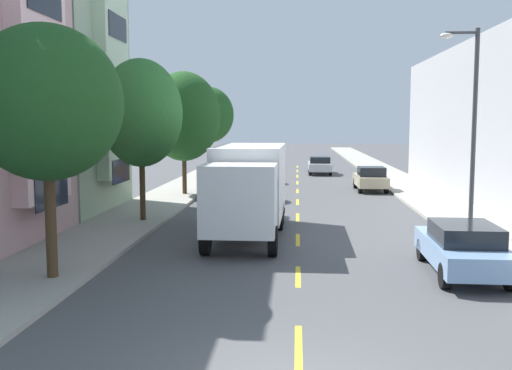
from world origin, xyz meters
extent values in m
plane|color=#4C4C4F|center=(0.00, 30.00, 0.00)|extent=(160.00, 160.00, 0.00)
cube|color=#A39E93|center=(-7.10, 28.00, 0.07)|extent=(3.20, 120.00, 0.14)
cube|color=#A39E93|center=(7.10, 28.00, 0.07)|extent=(3.20, 120.00, 0.14)
cube|color=yellow|center=(0.00, 2.00, 0.00)|extent=(0.14, 2.20, 0.01)
cube|color=yellow|center=(0.00, 7.00, 0.00)|extent=(0.14, 2.20, 0.01)
cube|color=yellow|center=(0.00, 12.00, 0.00)|extent=(0.14, 2.20, 0.01)
cube|color=yellow|center=(0.00, 17.00, 0.00)|extent=(0.14, 2.20, 0.01)
cube|color=yellow|center=(0.00, 22.00, 0.00)|extent=(0.14, 2.20, 0.01)
cube|color=yellow|center=(0.00, 27.00, 0.00)|extent=(0.14, 2.20, 0.01)
cube|color=yellow|center=(0.00, 32.00, 0.00)|extent=(0.14, 2.20, 0.01)
cube|color=yellow|center=(0.00, 37.00, 0.00)|extent=(0.14, 2.20, 0.01)
cube|color=yellow|center=(0.00, 42.00, 0.00)|extent=(0.14, 2.20, 0.01)
cube|color=yellow|center=(0.00, 47.00, 0.00)|extent=(0.14, 2.20, 0.01)
cube|color=#FECACA|center=(-8.42, 10.17, 5.62)|extent=(0.55, 3.37, 8.11)
cube|color=#1E232D|center=(-8.13, 10.17, 1.87)|extent=(0.04, 2.56, 1.10)
cube|color=#1E232D|center=(-8.13, 10.17, 4.99)|extent=(0.04, 2.56, 1.10)
cube|color=beige|center=(-8.42, 17.87, 5.83)|extent=(0.55, 3.37, 8.42)
cube|color=#1E232D|center=(-8.13, 17.87, 1.94)|extent=(0.04, 2.56, 1.10)
cube|color=#1E232D|center=(-8.13, 17.87, 5.18)|extent=(0.04, 2.56, 1.10)
cube|color=#1E232D|center=(-8.13, 17.87, 8.42)|extent=(0.04, 2.56, 1.10)
cylinder|color=#47331E|center=(-6.40, 6.00, 1.65)|extent=(0.28, 0.28, 3.02)
ellipsoid|color=#1E4C1E|center=(-6.40, 6.00, 4.65)|extent=(3.86, 3.86, 3.97)
cylinder|color=#47331E|center=(-6.40, 15.06, 1.52)|extent=(0.23, 0.23, 2.75)
ellipsoid|color=#2D6B2D|center=(-6.40, 15.06, 4.54)|extent=(3.38, 3.38, 4.40)
cylinder|color=#47331E|center=(-6.40, 24.11, 1.38)|extent=(0.25, 0.25, 2.48)
ellipsoid|color=#1E4C1E|center=(-6.40, 24.11, 4.50)|extent=(4.11, 4.11, 5.01)
cylinder|color=#47331E|center=(-6.40, 33.17, 1.67)|extent=(0.23, 0.23, 3.07)
ellipsoid|color=#1E4C1E|center=(-6.40, 33.17, 4.71)|extent=(3.67, 3.67, 4.00)
cylinder|color=#38383D|center=(6.10, 12.42, 3.76)|extent=(0.16, 0.16, 7.23)
cylinder|color=#38383D|center=(5.55, 12.42, 7.22)|extent=(1.10, 0.10, 0.10)
ellipsoid|color=silver|center=(5.05, 12.42, 7.12)|extent=(0.44, 0.28, 0.20)
cube|color=white|center=(-1.78, 13.40, 1.98)|extent=(2.48, 5.68, 2.63)
cube|color=white|center=(-1.84, 9.42, 1.76)|extent=(2.33, 1.93, 2.20)
cube|color=black|center=(-1.85, 8.52, 2.24)|extent=(2.02, 0.11, 0.97)
cube|color=black|center=(-1.75, 16.14, 0.43)|extent=(2.40, 0.19, 0.24)
cylinder|color=black|center=(-2.90, 9.39, 0.48)|extent=(0.29, 0.96, 0.96)
cylinder|color=black|center=(-0.78, 9.36, 0.48)|extent=(0.29, 0.96, 0.96)
cylinder|color=black|center=(-2.82, 15.04, 0.48)|extent=(0.29, 0.96, 0.96)
cylinder|color=black|center=(-0.70, 15.01, 0.48)|extent=(0.29, 0.96, 0.96)
cylinder|color=black|center=(-2.84, 13.94, 0.48)|extent=(0.29, 0.96, 0.96)
cylinder|color=black|center=(-0.72, 13.91, 0.48)|extent=(0.29, 0.96, 0.96)
cube|color=tan|center=(4.44, 27.43, 0.64)|extent=(1.76, 4.01, 0.62)
cube|color=black|center=(4.44, 26.95, 1.23)|extent=(1.54, 1.69, 0.55)
cylinder|color=black|center=(5.19, 28.80, 0.33)|extent=(0.22, 0.66, 0.66)
cylinder|color=black|center=(3.67, 28.79, 0.33)|extent=(0.22, 0.66, 0.66)
cylinder|color=black|center=(5.21, 26.08, 0.33)|extent=(0.22, 0.66, 0.66)
cylinder|color=black|center=(3.69, 26.07, 0.33)|extent=(0.22, 0.66, 0.66)
cube|color=navy|center=(-4.42, 24.42, 0.64)|extent=(1.81, 4.03, 0.62)
cube|color=black|center=(-4.42, 24.90, 1.23)|extent=(1.56, 1.71, 0.55)
cylinder|color=black|center=(-5.15, 23.05, 0.33)|extent=(0.23, 0.66, 0.66)
cylinder|color=black|center=(-3.63, 23.08, 0.33)|extent=(0.23, 0.66, 0.66)
cylinder|color=black|center=(-5.20, 25.77, 0.33)|extent=(0.23, 0.66, 0.66)
cylinder|color=black|center=(-3.68, 25.80, 0.33)|extent=(0.23, 0.66, 0.66)
cube|color=#194C28|center=(-4.48, 51.65, 0.64)|extent=(1.76, 4.01, 0.62)
cube|color=black|center=(-4.48, 52.13, 1.23)|extent=(1.54, 1.69, 0.55)
cylinder|color=black|center=(-5.25, 50.29, 0.33)|extent=(0.22, 0.66, 0.66)
cylinder|color=black|center=(-3.73, 50.29, 0.33)|extent=(0.22, 0.66, 0.66)
cylinder|color=black|center=(-5.24, 53.01, 0.33)|extent=(0.22, 0.66, 0.66)
cylinder|color=black|center=(-3.72, 53.01, 0.33)|extent=(0.22, 0.66, 0.66)
cube|color=orange|center=(-4.42, 33.89, 0.73)|extent=(2.07, 5.32, 0.80)
cube|color=black|center=(-4.41, 32.73, 1.43)|extent=(1.78, 1.61, 0.60)
cylinder|color=black|center=(-5.29, 32.08, 0.33)|extent=(0.23, 0.66, 0.66)
cylinder|color=black|center=(-3.51, 32.10, 0.33)|extent=(0.23, 0.66, 0.66)
cylinder|color=black|center=(-5.34, 35.68, 0.33)|extent=(0.23, 0.66, 0.66)
cylinder|color=black|center=(-3.56, 35.70, 0.33)|extent=(0.23, 0.66, 0.66)
cube|color=#7A9EC6|center=(4.49, 7.58, 0.63)|extent=(1.90, 4.54, 0.60)
cube|color=black|center=(4.48, 7.36, 1.18)|extent=(1.63, 2.20, 0.50)
cylinder|color=black|center=(5.32, 9.09, 0.33)|extent=(0.24, 0.66, 0.66)
cylinder|color=black|center=(3.74, 9.13, 0.33)|extent=(0.24, 0.66, 0.66)
cylinder|color=black|center=(5.24, 6.04, 0.33)|extent=(0.24, 0.66, 0.66)
cylinder|color=black|center=(3.66, 6.07, 0.33)|extent=(0.24, 0.66, 0.66)
cube|color=#B2B5BA|center=(1.80, 39.13, 0.63)|extent=(1.80, 4.50, 0.60)
cube|color=black|center=(1.80, 38.90, 1.18)|extent=(1.58, 2.16, 0.50)
cylinder|color=black|center=(2.59, 40.66, 0.33)|extent=(0.22, 0.66, 0.66)
cylinder|color=black|center=(1.01, 40.66, 0.33)|extent=(0.22, 0.66, 0.66)
cylinder|color=black|center=(2.59, 37.60, 0.33)|extent=(0.22, 0.66, 0.66)
cylinder|color=black|center=(1.01, 37.60, 0.33)|extent=(0.22, 0.66, 0.66)
camera|label=1|loc=(-0.06, -8.55, 4.14)|focal=41.12mm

